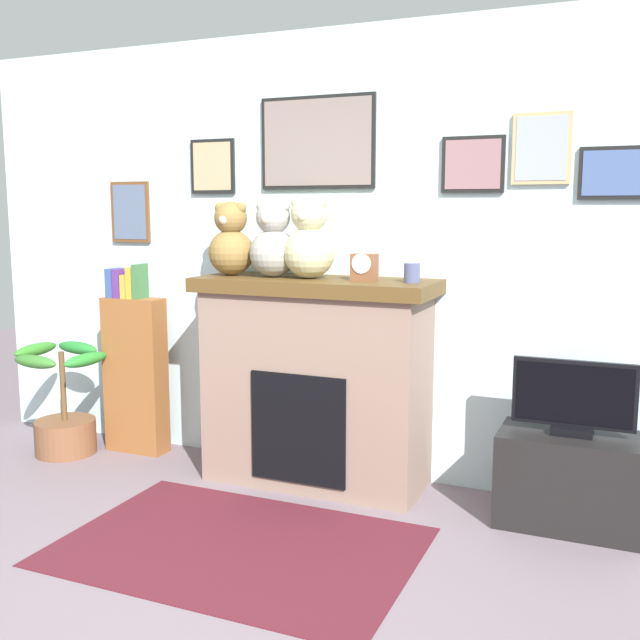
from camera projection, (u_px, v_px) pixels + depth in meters
ground_plane at (156, 636)px, 2.78m from camera, size 12.00×12.00×0.00m
back_wall at (349, 255)px, 4.40m from camera, size 5.20×0.15×2.60m
fireplace at (316, 381)px, 4.26m from camera, size 1.37×0.55×1.19m
bookshelf at (135, 368)px, 4.82m from camera, size 0.41×0.16×1.23m
potted_plant at (64, 415)px, 4.80m from camera, size 0.53×0.48×0.72m
tv_stand at (569, 480)px, 3.72m from camera, size 0.70×0.40×0.47m
television at (574, 399)px, 3.65m from camera, size 0.59×0.14×0.37m
area_rug at (238, 546)px, 3.51m from camera, size 1.66×1.14×0.01m
candle_jar at (412, 273)px, 3.92m from camera, size 0.09×0.09×0.10m
mantel_clock at (364, 267)px, 4.02m from camera, size 0.13×0.10×0.15m
teddy_bear_brown at (231, 242)px, 4.33m from camera, size 0.27×0.27×0.43m
teddy_bear_grey at (273, 242)px, 4.22m from camera, size 0.27×0.27×0.44m
teddy_bear_tan at (309, 241)px, 4.13m from camera, size 0.29×0.29×0.46m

